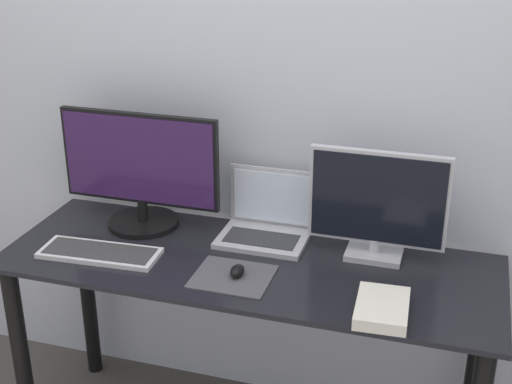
{
  "coord_description": "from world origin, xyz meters",
  "views": [
    {
      "loc": [
        0.64,
        -1.71,
        1.92
      ],
      "look_at": [
        0.0,
        0.38,
        0.99
      ],
      "focal_mm": 50.0,
      "sensor_mm": 36.0,
      "label": 1
    }
  ],
  "objects_px": {
    "laptop": "(266,221)",
    "keyboard": "(100,253)",
    "monitor_left": "(140,171)",
    "monitor_right": "(377,204)",
    "mouse": "(237,271)",
    "book": "(382,308)"
  },
  "relations": [
    {
      "from": "monitor_right",
      "to": "book",
      "type": "bearing_deg",
      "value": -77.89
    },
    {
      "from": "laptop",
      "to": "mouse",
      "type": "distance_m",
      "value": 0.31
    },
    {
      "from": "monitor_left",
      "to": "mouse",
      "type": "distance_m",
      "value": 0.56
    },
    {
      "from": "laptop",
      "to": "keyboard",
      "type": "relative_size",
      "value": 0.74
    },
    {
      "from": "monitor_right",
      "to": "book",
      "type": "height_order",
      "value": "monitor_right"
    },
    {
      "from": "monitor_left",
      "to": "monitor_right",
      "type": "relative_size",
      "value": 1.3
    },
    {
      "from": "laptop",
      "to": "mouse",
      "type": "relative_size",
      "value": 4.43
    },
    {
      "from": "keyboard",
      "to": "book",
      "type": "xyz_separation_m",
      "value": [
        0.97,
        -0.08,
        0.01
      ]
    },
    {
      "from": "monitor_left",
      "to": "laptop",
      "type": "xyz_separation_m",
      "value": [
        0.46,
        0.04,
        -0.16
      ]
    },
    {
      "from": "monitor_right",
      "to": "mouse",
      "type": "distance_m",
      "value": 0.51
    },
    {
      "from": "mouse",
      "to": "book",
      "type": "relative_size",
      "value": 0.31
    },
    {
      "from": "laptop",
      "to": "monitor_left",
      "type": "bearing_deg",
      "value": -174.51
    },
    {
      "from": "keyboard",
      "to": "monitor_right",
      "type": "bearing_deg",
      "value": 16.48
    },
    {
      "from": "monitor_left",
      "to": "laptop",
      "type": "bearing_deg",
      "value": 5.49
    },
    {
      "from": "mouse",
      "to": "keyboard",
      "type": "bearing_deg",
      "value": 179.51
    },
    {
      "from": "monitor_right",
      "to": "mouse",
      "type": "height_order",
      "value": "monitor_right"
    },
    {
      "from": "monitor_right",
      "to": "book",
      "type": "distance_m",
      "value": 0.4
    },
    {
      "from": "keyboard",
      "to": "mouse",
      "type": "relative_size",
      "value": 5.96
    },
    {
      "from": "mouse",
      "to": "monitor_right",
      "type": "bearing_deg",
      "value": 33.81
    },
    {
      "from": "keyboard",
      "to": "monitor_left",
      "type": "bearing_deg",
      "value": 81.57
    },
    {
      "from": "laptop",
      "to": "keyboard",
      "type": "distance_m",
      "value": 0.59
    },
    {
      "from": "monitor_right",
      "to": "mouse",
      "type": "bearing_deg",
      "value": -146.19
    }
  ]
}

